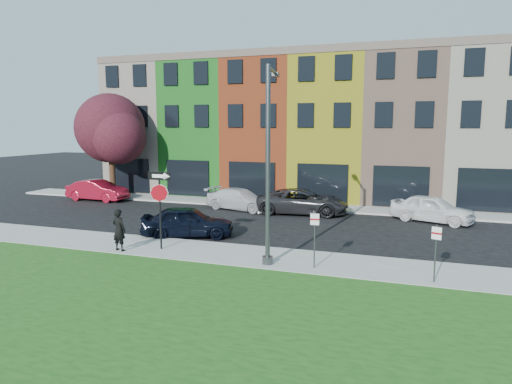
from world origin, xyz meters
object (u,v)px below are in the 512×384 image
(stop_sign, at_px, (159,195))
(street_lamp, at_px, (269,166))
(man, at_px, (119,230))
(sedan_near, at_px, (188,222))

(stop_sign, bearing_deg, street_lamp, -1.04)
(man, bearing_deg, sedan_near, -103.13)
(street_lamp, bearing_deg, stop_sign, 166.86)
(stop_sign, xyz_separation_m, street_lamp, (4.90, -0.35, 1.39))
(man, height_order, sedan_near, man)
(man, distance_m, sedan_near, 3.78)
(street_lamp, bearing_deg, man, 174.77)
(stop_sign, height_order, sedan_near, stop_sign)
(stop_sign, xyz_separation_m, sedan_near, (-0.12, 2.72, -1.71))
(man, bearing_deg, stop_sign, -144.16)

